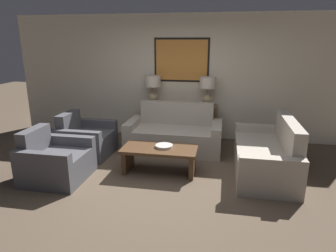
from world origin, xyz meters
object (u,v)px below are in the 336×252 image
at_px(table_lamp_left, 153,86).
at_px(table_lamp_right, 208,87).
at_px(console_table, 179,122).
at_px(coffee_table, 160,154).
at_px(armchair_near_back_wall, 86,140).
at_px(decorative_bowl, 164,146).
at_px(couch_by_side, 267,155).
at_px(couch_by_back_wall, 174,135).
at_px(armchair_near_camera, 55,162).

height_order(table_lamp_left, table_lamp_right, same).
bearing_deg(console_table, table_lamp_right, 0.00).
xyz_separation_m(coffee_table, armchair_near_back_wall, (-1.55, 0.53, -0.03)).
relative_size(table_lamp_right, decorative_bowl, 2.12).
height_order(console_table, couch_by_side, couch_by_side).
height_order(couch_by_back_wall, couch_by_side, same).
relative_size(armchair_near_back_wall, armchair_near_camera, 1.00).
xyz_separation_m(table_lamp_left, table_lamp_right, (1.16, 0.00, 0.00)).
xyz_separation_m(console_table, table_lamp_left, (-0.58, 0.00, 0.78)).
bearing_deg(armchair_near_camera, armchair_near_back_wall, 90.00).
xyz_separation_m(couch_by_side, armchair_near_camera, (-3.27, -0.84, -0.02)).
height_order(table_lamp_left, armchair_near_camera, table_lamp_left).
bearing_deg(console_table, couch_by_side, -40.98).
relative_size(couch_by_back_wall, decorative_bowl, 6.47).
bearing_deg(coffee_table, armchair_near_camera, -161.18).
relative_size(table_lamp_left, armchair_near_back_wall, 0.65).
bearing_deg(table_lamp_right, coffee_table, -110.03).
distance_m(console_table, table_lamp_right, 0.97).
xyz_separation_m(table_lamp_right, coffee_table, (-0.64, -1.76, -0.86)).
xyz_separation_m(couch_by_side, decorative_bowl, (-1.65, -0.27, 0.14)).
height_order(console_table, table_lamp_right, table_lamp_right).
bearing_deg(coffee_table, armchair_near_back_wall, 161.18).
relative_size(table_lamp_left, couch_by_side, 0.33).
distance_m(couch_by_back_wall, armchair_near_back_wall, 1.71).
bearing_deg(table_lamp_left, table_lamp_right, 0.00).
height_order(table_lamp_left, armchair_near_back_wall, table_lamp_left).
bearing_deg(couch_by_side, decorative_bowl, -170.61).
relative_size(table_lamp_left, coffee_table, 0.49).
distance_m(couch_by_back_wall, coffee_table, 1.10).
distance_m(table_lamp_left, coffee_table, 2.03).
bearing_deg(coffee_table, table_lamp_left, 106.54).
xyz_separation_m(couch_by_back_wall, decorative_bowl, (0.01, -1.05, 0.14)).
bearing_deg(armchair_near_back_wall, couch_by_side, -3.73).
relative_size(console_table, decorative_bowl, 5.63).
bearing_deg(armchair_near_camera, console_table, 54.86).
bearing_deg(decorative_bowl, table_lamp_left, 108.96).
relative_size(console_table, table_lamp_right, 2.66).
bearing_deg(couch_by_back_wall, table_lamp_right, 48.87).
height_order(table_lamp_left, couch_by_side, table_lamp_left).
bearing_deg(armchair_near_camera, decorative_bowl, 19.42).
bearing_deg(decorative_bowl, coffee_table, -148.24).
bearing_deg(table_lamp_left, couch_by_side, -32.76).
relative_size(coffee_table, armchair_near_camera, 1.32).
distance_m(table_lamp_right, coffee_table, 2.06).
bearing_deg(decorative_bowl, couch_by_back_wall, 90.44).
xyz_separation_m(table_lamp_right, decorative_bowl, (-0.57, -1.72, -0.72)).
xyz_separation_m(console_table, armchair_near_camera, (-1.61, -2.29, -0.11)).
bearing_deg(armchair_near_camera, table_lamp_left, 65.79).
relative_size(console_table, couch_by_back_wall, 0.87).
xyz_separation_m(table_lamp_left, armchair_near_camera, (-1.03, -2.29, -0.89)).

